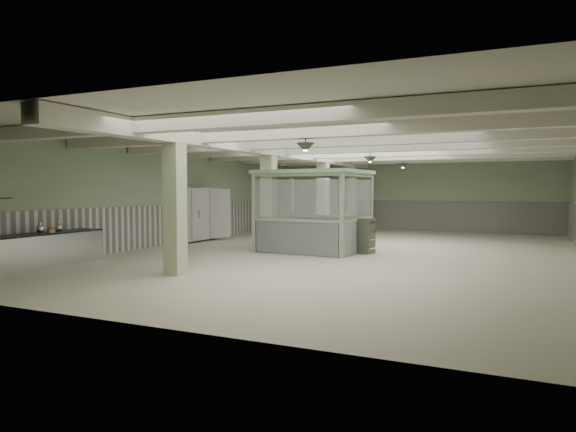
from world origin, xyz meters
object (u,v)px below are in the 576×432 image
at_px(prep_counter, 24,252).
at_px(filing_cabinet, 367,236).
at_px(guard_booth, 314,197).
at_px(walkin_cooler, 200,215).

xyz_separation_m(prep_counter, filing_cabinet, (7.10, 6.97, 0.11)).
bearing_deg(guard_booth, filing_cabinet, 4.71).
bearing_deg(prep_counter, walkin_cooler, 90.60).
bearing_deg(walkin_cooler, prep_counter, -89.40).
bearing_deg(filing_cabinet, prep_counter, -124.63).
height_order(guard_booth, filing_cabinet, guard_booth).
height_order(prep_counter, filing_cabinet, filing_cabinet).
height_order(prep_counter, walkin_cooler, walkin_cooler).
relative_size(guard_booth, filing_cabinet, 3.07).
relative_size(walkin_cooler, guard_booth, 0.64).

